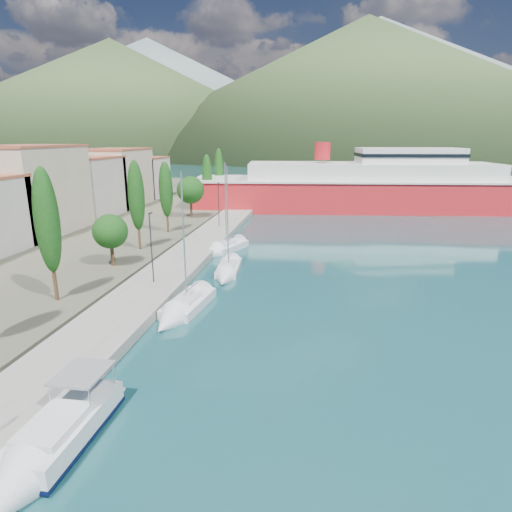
# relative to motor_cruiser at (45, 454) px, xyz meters

# --- Properties ---
(ground) EXTENTS (1400.00, 1400.00, 0.00)m
(ground) POSITION_rel_motor_cruiser_xyz_m (5.62, 126.37, -0.51)
(ground) COLOR #194A4F
(quay) EXTENTS (5.00, 88.00, 0.80)m
(quay) POSITION_rel_motor_cruiser_xyz_m (-3.38, 32.37, -0.11)
(quay) COLOR gray
(quay) RESTS_ON ground
(hills_far) EXTENTS (1480.00, 900.00, 180.00)m
(hills_far) POSITION_rel_motor_cruiser_xyz_m (144.21, 625.10, 76.87)
(hills_far) COLOR slate
(hills_far) RESTS_ON ground
(hills_near) EXTENTS (1010.00, 520.00, 115.00)m
(hills_near) POSITION_rel_motor_cruiser_xyz_m (103.67, 378.87, 48.66)
(hills_near) COLOR #3C542C
(hills_near) RESTS_ON ground
(town_buildings) EXTENTS (9.20, 69.20, 11.30)m
(town_buildings) POSITION_rel_motor_cruiser_xyz_m (-26.38, 43.28, 5.05)
(town_buildings) COLOR beige
(town_buildings) RESTS_ON land_strip
(tree_row) EXTENTS (4.23, 64.09, 10.25)m
(tree_row) POSITION_rel_motor_cruiser_xyz_m (-9.33, 39.74, 5.27)
(tree_row) COLOR #47301E
(tree_row) RESTS_ON land_strip
(lamp_posts) EXTENTS (0.15, 47.57, 6.06)m
(lamp_posts) POSITION_rel_motor_cruiser_xyz_m (-3.38, 21.00, 3.57)
(lamp_posts) COLOR #2D2D33
(lamp_posts) RESTS_ON quay
(motor_cruiser) EXTENTS (2.57, 8.51, 3.13)m
(motor_cruiser) POSITION_rel_motor_cruiser_xyz_m (0.00, 0.00, 0.00)
(motor_cruiser) COLOR black
(motor_cruiser) RESTS_ON ground
(sailboat_near) EXTENTS (3.33, 8.26, 11.54)m
(sailboat_near) POSITION_rel_motor_cruiser_xyz_m (0.55, 15.13, -0.20)
(sailboat_near) COLOR silver
(sailboat_near) RESTS_ON ground
(sailboat_mid) EXTENTS (2.63, 7.91, 11.19)m
(sailboat_mid) POSITION_rel_motor_cruiser_xyz_m (2.03, 25.07, -0.24)
(sailboat_mid) COLOR silver
(sailboat_mid) RESTS_ON ground
(sailboat_far) EXTENTS (5.03, 7.95, 11.16)m
(sailboat_far) POSITION_rel_motor_cruiser_xyz_m (-0.65, 33.34, -0.20)
(sailboat_far) COLOR silver
(sailboat_far) RESTS_ON ground
(ferry) EXTENTS (65.14, 19.96, 12.73)m
(ferry) POSITION_rel_motor_cruiser_xyz_m (19.74, 67.88, 3.36)
(ferry) COLOR red
(ferry) RESTS_ON ground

